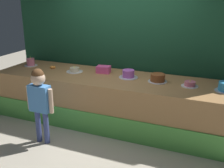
# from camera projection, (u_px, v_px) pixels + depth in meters

# --- Properties ---
(ground_plane) EXTENTS (12.00, 12.00, 0.00)m
(ground_plane) POSITION_uv_depth(u_px,v_px,m) (99.00, 135.00, 4.48)
(ground_plane) COLOR #BCB29E
(stage_platform) EXTENTS (4.31, 1.14, 0.85)m
(stage_platform) POSITION_uv_depth(u_px,v_px,m) (112.00, 100.00, 4.84)
(stage_platform) COLOR #B27F4C
(stage_platform) RESTS_ON ground_plane
(curtain_backdrop) EXTENTS (4.75, 0.08, 2.98)m
(curtain_backdrop) POSITION_uv_depth(u_px,v_px,m) (126.00, 35.00, 5.08)
(curtain_backdrop) COLOR #19472D
(curtain_backdrop) RESTS_ON ground_plane
(child_figure) EXTENTS (0.46, 0.21, 1.20)m
(child_figure) POSITION_uv_depth(u_px,v_px,m) (40.00, 96.00, 4.05)
(child_figure) COLOR #3F4C8C
(child_figure) RESTS_ON ground_plane
(pink_box) EXTENTS (0.27, 0.21, 0.13)m
(pink_box) POSITION_uv_depth(u_px,v_px,m) (104.00, 69.00, 4.96)
(pink_box) COLOR #F854A0
(pink_box) RESTS_ON stage_platform
(donut) EXTENTS (0.11, 0.11, 0.04)m
(donut) POSITION_uv_depth(u_px,v_px,m) (53.00, 67.00, 5.27)
(donut) COLOR orange
(donut) RESTS_ON stage_platform
(cake_far_left) EXTENTS (0.26, 0.26, 0.20)m
(cake_far_left) POSITION_uv_depth(u_px,v_px,m) (31.00, 62.00, 5.44)
(cake_far_left) COLOR white
(cake_far_left) RESTS_ON stage_platform
(cake_left) EXTENTS (0.31, 0.31, 0.12)m
(cake_left) POSITION_uv_depth(u_px,v_px,m) (75.00, 70.00, 5.02)
(cake_left) COLOR white
(cake_left) RESTS_ON stage_platform
(cake_center_left) EXTENTS (0.33, 0.33, 0.14)m
(cake_center_left) POSITION_uv_depth(u_px,v_px,m) (128.00, 74.00, 4.67)
(cake_center_left) COLOR silver
(cake_center_left) RESTS_ON stage_platform
(cake_center_right) EXTENTS (0.32, 0.32, 0.13)m
(cake_center_right) POSITION_uv_depth(u_px,v_px,m) (158.00, 78.00, 4.45)
(cake_center_right) COLOR silver
(cake_center_right) RESTS_ON stage_platform
(cake_right) EXTENTS (0.26, 0.26, 0.12)m
(cake_right) POSITION_uv_depth(u_px,v_px,m) (190.00, 84.00, 4.23)
(cake_right) COLOR white
(cake_right) RESTS_ON stage_platform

